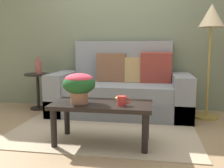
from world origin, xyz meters
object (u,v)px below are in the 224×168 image
potted_plant (79,84)px  couch (121,92)px  coffee_table (102,109)px  side_table (38,85)px  snack_bowl (120,98)px  coffee_mug (122,101)px  floor_lamp (211,25)px  table_vase (38,67)px

potted_plant → couch: bearing=78.2°
coffee_table → side_table: size_ratio=1.76×
couch → snack_bowl: 1.15m
coffee_mug → potted_plant: bearing=177.3°
coffee_mug → side_table: bearing=138.5°
couch → coffee_table: bearing=-92.0°
couch → potted_plant: (-0.27, -1.30, 0.30)m
floor_lamp → side_table: bearing=178.0°
side_table → floor_lamp: bearing=-2.0°
coffee_mug → snack_bowl: size_ratio=1.18×
potted_plant → side_table: bearing=129.4°
coffee_table → potted_plant: 0.36m
coffee_table → coffee_mug: 0.26m
coffee_table → potted_plant: size_ratio=3.09×
couch → table_vase: couch is taller
couch → side_table: bearing=177.1°
floor_lamp → table_vase: size_ratio=5.90×
side_table → potted_plant: potted_plant is taller
potted_plant → coffee_table: bearing=14.4°
coffee_table → potted_plant: (-0.23, -0.06, 0.27)m
couch → snack_bowl: couch is taller
coffee_mug → snack_bowl: coffee_mug is taller
couch → table_vase: size_ratio=7.59×
table_vase → snack_bowl: bearing=-38.8°
potted_plant → snack_bowl: 0.47m
table_vase → side_table: bearing=-157.4°
coffee_table → snack_bowl: snack_bowl is taller
couch → side_table: size_ratio=3.50×
side_table → table_vase: size_ratio=2.17×
couch → side_table: 1.40m
side_table → table_vase: 0.30m
coffee_table → coffee_mug: coffee_mug is taller
coffee_mug → table_vase: table_vase is taller
coffee_table → side_table: side_table is taller
table_vase → coffee_mug: bearing=-42.0°
couch → coffee_mug: size_ratio=15.42×
floor_lamp → snack_bowl: floor_lamp is taller
snack_bowl → potted_plant: bearing=-157.8°
snack_bowl → table_vase: table_vase is taller
floor_lamp → snack_bowl: size_ratio=14.17×
coffee_mug → snack_bowl: bearing=103.0°
potted_plant → coffee_mug: 0.48m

